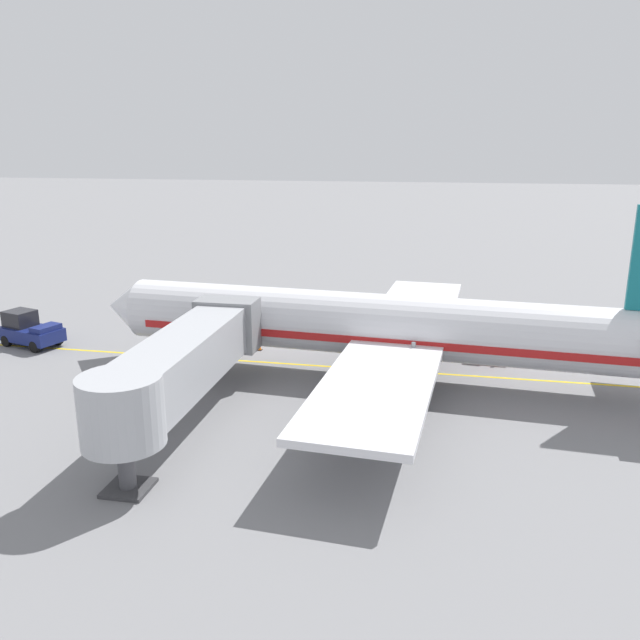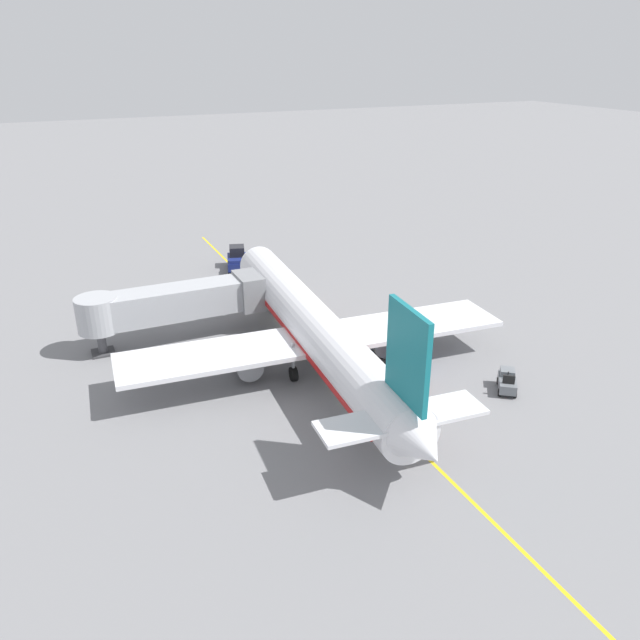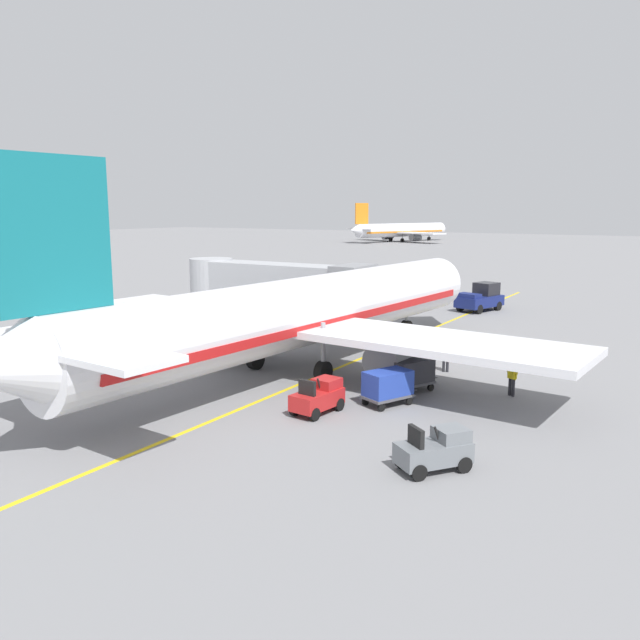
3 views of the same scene
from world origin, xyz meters
The scene contains 13 objects.
ground_plane centered at (0.00, 0.00, 0.00)m, with size 400.00×400.00×0.00m, color slate.
gate_lead_in_line centered at (0.00, 0.00, 0.00)m, with size 0.24×80.00×0.01m, color gold.
parked_airliner centered at (-1.35, 0.67, 3.19)m, with size 30.29×37.35×10.63m.
jet_bridge centered at (-10.19, 9.87, 3.46)m, with size 15.40×3.50×4.98m.
pushback_tractor centered at (0.34, 25.76, 1.10)m, with size 3.36×4.84×2.40m.
baggage_tug_lead centered at (4.30, 1.41, 0.71)m, with size 2.01×2.76×1.62m.
baggage_tug_trailing centered at (3.23, -5.54, 0.71)m, with size 1.52×2.61×1.62m.
baggage_tug_spare centered at (9.87, -8.72, 0.71)m, with size 2.45×2.72×1.62m.
baggage_cart_front centered at (5.29, -0.36, 0.95)m, with size 2.06×2.93×1.58m.
baggage_cart_second_in_train centered at (5.31, -2.97, 0.95)m, with size 2.06×2.93×1.58m.
ground_crew_wing_walker centered at (5.39, 4.10, 0.95)m, with size 0.72×0.34×1.69m.
ground_crew_loader centered at (9.68, 1.43, 0.95)m, with size 0.69×0.39×1.69m.
safety_cone_nose_left centered at (2.36, 9.79, 0.29)m, with size 0.36×0.36×0.59m.
Camera 2 is at (-19.17, -39.31, 23.11)m, focal length 35.05 mm.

